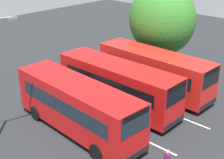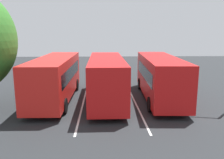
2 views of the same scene
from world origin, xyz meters
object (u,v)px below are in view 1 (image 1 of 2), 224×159
bus_center_right (154,71)px  bus_center_left (118,84)px  depot_tree (162,19)px  bus_far_left (78,106)px

bus_center_right → bus_center_left: bearing=-94.2°
bus_center_left → depot_tree: (-2.38, 8.27, 2.79)m
bus_center_right → depot_tree: depot_tree is taller
bus_center_left → bus_center_right: same height
bus_far_left → bus_center_left: (-0.38, 4.03, 0.00)m
bus_far_left → bus_center_left: 4.05m
bus_far_left → bus_center_right: same height
bus_center_right → depot_tree: 5.94m
bus_center_left → depot_tree: bearing=105.4°
bus_far_left → bus_center_right: 7.81m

